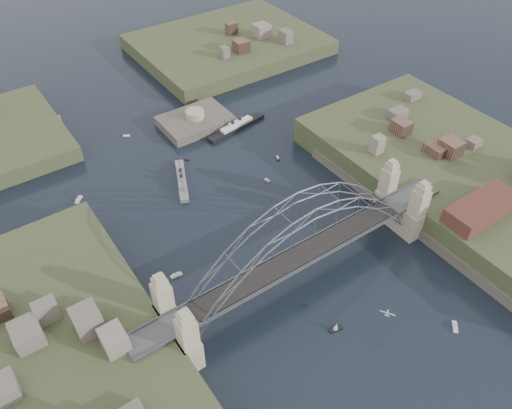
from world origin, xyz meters
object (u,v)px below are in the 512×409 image
object	(u,v)px
naval_cruiser_far	(61,130)
ocean_liner	(236,127)
bridge	(303,243)
naval_cruiser_near	(182,180)
wharf_shed	(482,208)
fort_island	(196,126)

from	to	relation	value
naval_cruiser_far	ocean_liner	bearing A→B (deg)	-32.83
bridge	ocean_liner	bearing A→B (deg)	70.25
naval_cruiser_near	wharf_shed	bearing A→B (deg)	-50.66
fort_island	naval_cruiser_near	xyz separation A→B (m)	(-17.79, -23.24, 1.18)
naval_cruiser_far	bridge	bearing A→B (deg)	-74.28
wharf_shed	naval_cruiser_near	xyz separation A→B (m)	(-49.79, 60.76, -9.16)
naval_cruiser_near	ocean_liner	world-z (taller)	ocean_liner
wharf_shed	ocean_liner	size ratio (longest dim) A/B	0.89
naval_cruiser_far	wharf_shed	bearing A→B (deg)	-56.45
fort_island	wharf_shed	world-z (taller)	wharf_shed
wharf_shed	naval_cruiser_near	bearing A→B (deg)	129.34
wharf_shed	bridge	bearing A→B (deg)	162.35
naval_cruiser_near	naval_cruiser_far	xyz separation A→B (m)	(-19.82, 44.24, 0.09)
bridge	naval_cruiser_far	distance (m)	95.21
bridge	naval_cruiser_far	bearing A→B (deg)	105.72
naval_cruiser_near	naval_cruiser_far	distance (m)	48.48
bridge	naval_cruiser_near	size ratio (longest dim) A/B	4.79
naval_cruiser_near	ocean_liner	distance (m)	30.73
wharf_shed	ocean_liner	distance (m)	78.27
ocean_liner	naval_cruiser_near	bearing A→B (deg)	-153.50
naval_cruiser_far	ocean_liner	xyz separation A→B (m)	(47.32, -30.53, -0.08)
wharf_shed	naval_cruiser_near	distance (m)	79.08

